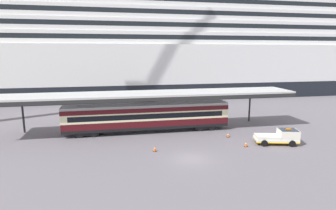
{
  "coord_description": "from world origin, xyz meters",
  "views": [
    {
      "loc": [
        -7.86,
        -27.01,
        11.32
      ],
      "look_at": [
        -0.99,
        7.83,
        4.5
      ],
      "focal_mm": 29.42,
      "sensor_mm": 36.0,
      "label": 1
    }
  ],
  "objects": [
    {
      "name": "traffic_cone_near",
      "position": [
        7.06,
        6.55,
        0.35
      ],
      "size": [
        0.36,
        0.36,
        0.72
      ],
      "color": "black",
      "rests_on": "ground"
    },
    {
      "name": "service_truck",
      "position": [
        12.28,
        2.63,
        0.99
      ],
      "size": [
        5.54,
        3.24,
        2.02
      ],
      "color": "silver",
      "rests_on": "ground"
    },
    {
      "name": "cruise_ship",
      "position": [
        2.7,
        46.3,
        11.42
      ],
      "size": [
        147.86,
        22.36,
        32.71
      ],
      "color": "black",
      "rests_on": "ground"
    },
    {
      "name": "traffic_cone_mid",
      "position": [
        -3.51,
        3.04,
        0.36
      ],
      "size": [
        0.36,
        0.36,
        0.73
      ],
      "color": "black",
      "rests_on": "ground"
    },
    {
      "name": "train_carriage",
      "position": [
        -3.32,
        11.18,
        2.31
      ],
      "size": [
        23.33,
        2.81,
        4.11
      ],
      "color": "black",
      "rests_on": "ground"
    },
    {
      "name": "ground_plane",
      "position": [
        0.0,
        0.0,
        0.0
      ],
      "size": [
        400.0,
        400.0,
        0.0
      ],
      "primitive_type": "plane",
      "color": "slate"
    },
    {
      "name": "traffic_cone_far",
      "position": [
        7.66,
        2.54,
        0.35
      ],
      "size": [
        0.36,
        0.36,
        0.71
      ],
      "color": "black",
      "rests_on": "ground"
    },
    {
      "name": "platform_canopy",
      "position": [
        -3.32,
        11.59,
        5.41
      ],
      "size": [
        43.45,
        5.9,
        5.64
      ],
      "color": "#BBBBBB",
      "rests_on": "ground"
    }
  ]
}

